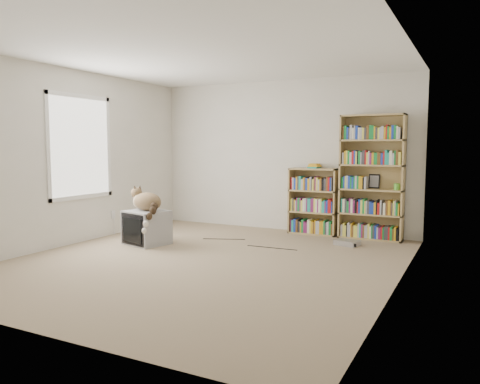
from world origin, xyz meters
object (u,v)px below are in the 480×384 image
at_px(cat, 147,204).
at_px(bookcase_short, 314,204).
at_px(crt_tv, 147,227).
at_px(bookcase_tall, 372,181).
at_px(dvd_player, 347,243).

relative_size(cat, bookcase_short, 0.64).
distance_m(crt_tv, bookcase_tall, 3.42).
relative_size(bookcase_tall, dvd_player, 5.82).
bearing_deg(dvd_player, bookcase_short, 153.25).
distance_m(crt_tv, bookcase_short, 2.66).
relative_size(bookcase_tall, bookcase_short, 1.77).
height_order(bookcase_tall, bookcase_short, bookcase_tall).
relative_size(cat, bookcase_tall, 0.36).
bearing_deg(crt_tv, bookcase_tall, 47.46).
bearing_deg(dvd_player, cat, -139.45).
xyz_separation_m(bookcase_tall, dvd_player, (-0.20, -0.64, -0.85)).
relative_size(cat, dvd_player, 2.11).
relative_size(crt_tv, bookcase_tall, 0.35).
height_order(cat, dvd_player, cat).
xyz_separation_m(cat, bookcase_short, (1.87, 1.87, -0.09)).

